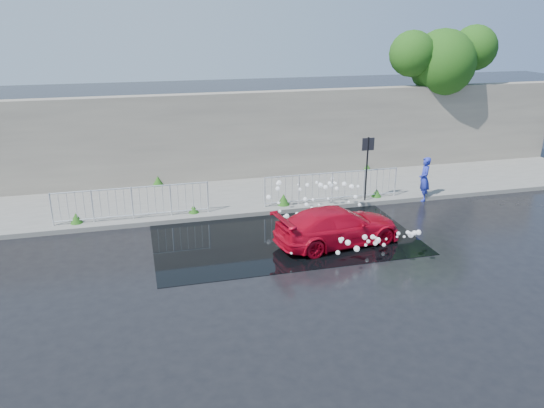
{
  "coord_description": "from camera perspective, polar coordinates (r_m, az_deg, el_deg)",
  "views": [
    {
      "loc": [
        -3.7,
        -13.73,
        6.48
      ],
      "look_at": [
        0.22,
        1.26,
        1.0
      ],
      "focal_mm": 35.0,
      "sensor_mm": 36.0,
      "label": 1
    }
  ],
  "objects": [
    {
      "name": "puddle",
      "position": [
        16.63,
        1.17,
        -3.43
      ],
      "size": [
        8.0,
        5.0,
        0.01
      ],
      "primitive_type": "cube",
      "color": "black",
      "rests_on": "ground"
    },
    {
      "name": "retaining_wall",
      "position": [
        21.74,
        -4.55,
        7.27
      ],
      "size": [
        30.0,
        0.6,
        3.5
      ],
      "primitive_type": "cube",
      "color": "#6A6359",
      "rests_on": "pavement"
    },
    {
      "name": "weeds",
      "position": [
        19.54,
        -3.92,
        1.07
      ],
      "size": [
        12.17,
        3.93,
        0.4
      ],
      "color": "#1E4512",
      "rests_on": "pavement"
    },
    {
      "name": "pavement",
      "position": [
        20.14,
        -3.29,
        0.91
      ],
      "size": [
        30.0,
        4.0,
        0.15
      ],
      "primitive_type": "cube",
      "color": "#5B5B57",
      "rests_on": "ground"
    },
    {
      "name": "sign_post",
      "position": [
        19.19,
        10.21,
        4.82
      ],
      "size": [
        0.45,
        0.06,
        2.5
      ],
      "color": "black",
      "rests_on": "ground"
    },
    {
      "name": "red_car",
      "position": [
        16.0,
        7.08,
        -2.37
      ],
      "size": [
        4.07,
        2.13,
        1.13
      ],
      "primitive_type": "imported",
      "rotation": [
        0.0,
        0.0,
        1.72
      ],
      "color": "#AD061C",
      "rests_on": "ground"
    },
    {
      "name": "water_spray",
      "position": [
        16.93,
        6.69,
        -0.57
      ],
      "size": [
        3.57,
        5.61,
        1.07
      ],
      "color": "white",
      "rests_on": "ground"
    },
    {
      "name": "railing_left",
      "position": [
        18.02,
        -14.81,
        0.22
      ],
      "size": [
        5.05,
        0.05,
        1.1
      ],
      "color": "silver",
      "rests_on": "pavement"
    },
    {
      "name": "railing_right",
      "position": [
        19.22,
        6.47,
        1.97
      ],
      "size": [
        5.05,
        0.05,
        1.1
      ],
      "color": "silver",
      "rests_on": "pavement"
    },
    {
      "name": "tree",
      "position": [
        24.99,
        17.93,
        14.64
      ],
      "size": [
        4.97,
        2.89,
        6.19
      ],
      "color": "#332114",
      "rests_on": "ground"
    },
    {
      "name": "person",
      "position": [
        20.39,
        16.07,
        2.6
      ],
      "size": [
        0.55,
        0.69,
        1.64
      ],
      "primitive_type": "imported",
      "rotation": [
        0.0,
        0.0,
        -1.87
      ],
      "color": "#212CA7",
      "rests_on": "ground"
    },
    {
      "name": "curb",
      "position": [
        18.29,
        -2.03,
        -1.01
      ],
      "size": [
        30.0,
        0.25,
        0.16
      ],
      "primitive_type": "cube",
      "color": "#5B5B57",
      "rests_on": "ground"
    },
    {
      "name": "ground",
      "position": [
        15.63,
        0.4,
        -5.02
      ],
      "size": [
        90.0,
        90.0,
        0.0
      ],
      "primitive_type": "plane",
      "color": "black",
      "rests_on": "ground"
    }
  ]
}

